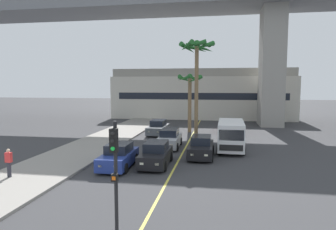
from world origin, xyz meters
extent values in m
cube|color=gray|center=(-8.00, 16.00, 0.07)|extent=(4.80, 80.00, 0.15)
cube|color=#DBCC4C|center=(0.00, 24.00, 0.00)|extent=(0.14, 56.00, 0.01)
cube|color=slate|center=(0.00, 38.63, 16.33)|extent=(86.45, 8.00, 2.40)
cube|color=gray|center=(9.34, 38.63, 7.57)|extent=(2.80, 4.40, 15.13)
cube|color=beige|center=(0.00, 46.85, 3.28)|extent=(28.09, 8.00, 6.56)
cube|color=#9C998D|center=(0.00, 46.85, 7.16)|extent=(27.52, 7.20, 1.20)
cube|color=black|center=(0.00, 42.83, 3.61)|extent=(25.28, 0.04, 1.00)
cube|color=#4C5156|center=(-3.63, 28.97, 0.58)|extent=(1.85, 4.16, 0.80)
cube|color=black|center=(-3.62, 29.12, 1.26)|extent=(1.47, 2.10, 0.60)
cube|color=#F2EDCC|center=(-3.24, 26.95, 0.63)|extent=(0.24, 0.09, 0.14)
cube|color=#F2EDCC|center=(-4.17, 26.98, 0.63)|extent=(0.24, 0.09, 0.14)
cylinder|color=black|center=(-2.87, 27.67, 0.32)|extent=(0.24, 0.65, 0.64)
cylinder|color=black|center=(-4.48, 27.73, 0.32)|extent=(0.24, 0.65, 0.64)
cylinder|color=black|center=(-2.78, 30.21, 0.32)|extent=(0.24, 0.65, 0.64)
cylinder|color=black|center=(-4.39, 30.27, 0.32)|extent=(0.24, 0.65, 0.64)
cube|color=black|center=(-1.31, 16.90, 0.58)|extent=(1.76, 4.12, 0.80)
cube|color=black|center=(-1.32, 17.05, 1.26)|extent=(1.42, 2.07, 0.60)
cube|color=#F2EDCC|center=(-0.82, 14.90, 0.63)|extent=(0.24, 0.08, 0.14)
cube|color=#F2EDCC|center=(-1.75, 14.88, 0.63)|extent=(0.24, 0.08, 0.14)
cylinder|color=black|center=(-0.49, 15.64, 0.32)|extent=(0.23, 0.64, 0.64)
cylinder|color=black|center=(-2.10, 15.62, 0.32)|extent=(0.23, 0.64, 0.64)
cylinder|color=black|center=(-0.52, 18.18, 0.32)|extent=(0.23, 0.64, 0.64)
cylinder|color=black|center=(-2.14, 18.16, 0.32)|extent=(0.23, 0.64, 0.64)
cube|color=#B7BABF|center=(-1.37, 22.74, 0.58)|extent=(1.73, 4.11, 0.80)
cube|color=black|center=(-1.37, 22.89, 1.26)|extent=(1.41, 2.06, 0.60)
cube|color=#F2EDCC|center=(-0.89, 20.73, 0.63)|extent=(0.24, 0.08, 0.14)
cube|color=#F2EDCC|center=(-1.82, 20.72, 0.63)|extent=(0.24, 0.08, 0.14)
cylinder|color=black|center=(-0.55, 21.47, 0.32)|extent=(0.23, 0.64, 0.64)
cylinder|color=black|center=(-2.17, 21.46, 0.32)|extent=(0.23, 0.64, 0.64)
cylinder|color=black|center=(-0.57, 24.02, 0.32)|extent=(0.23, 0.64, 0.64)
cylinder|color=black|center=(-2.19, 24.00, 0.32)|extent=(0.23, 0.64, 0.64)
cube|color=maroon|center=(3.79, 31.38, 0.58)|extent=(1.85, 4.16, 0.80)
cube|color=black|center=(3.78, 31.53, 1.26)|extent=(1.47, 2.10, 0.60)
cube|color=#F2EDCC|center=(4.33, 29.39, 0.63)|extent=(0.24, 0.09, 0.14)
cube|color=#F2EDCC|center=(3.39, 29.36, 0.63)|extent=(0.24, 0.09, 0.14)
cylinder|color=black|center=(4.64, 30.14, 0.32)|extent=(0.24, 0.65, 0.64)
cylinder|color=black|center=(3.03, 30.08, 0.32)|extent=(0.24, 0.65, 0.64)
cylinder|color=black|center=(4.55, 32.68, 0.32)|extent=(0.24, 0.65, 0.64)
cylinder|color=black|center=(2.94, 32.62, 0.32)|extent=(0.24, 0.65, 0.64)
cube|color=navy|center=(-3.58, 15.99, 0.58)|extent=(1.79, 4.14, 0.80)
cube|color=black|center=(-3.59, 16.14, 1.26)|extent=(1.44, 2.08, 0.60)
cube|color=#F2EDCC|center=(-3.07, 13.99, 0.63)|extent=(0.24, 0.09, 0.14)
cube|color=#F2EDCC|center=(-4.00, 13.97, 0.63)|extent=(0.24, 0.09, 0.14)
cylinder|color=black|center=(-2.75, 14.74, 0.32)|extent=(0.23, 0.64, 0.64)
cylinder|color=black|center=(-4.36, 14.70, 0.32)|extent=(0.23, 0.64, 0.64)
cylinder|color=black|center=(-2.81, 17.28, 0.32)|extent=(0.23, 0.64, 0.64)
cylinder|color=black|center=(-4.42, 17.25, 0.32)|extent=(0.23, 0.64, 0.64)
cube|color=black|center=(1.50, 19.72, 0.58)|extent=(1.71, 4.10, 0.80)
cube|color=black|center=(1.50, 19.87, 1.26)|extent=(1.40, 2.05, 0.60)
cube|color=#F2EDCC|center=(1.97, 17.71, 0.63)|extent=(0.24, 0.08, 0.14)
cube|color=#F2EDCC|center=(1.03, 17.71, 0.63)|extent=(0.24, 0.08, 0.14)
cylinder|color=black|center=(2.31, 18.45, 0.32)|extent=(0.22, 0.64, 0.64)
cylinder|color=black|center=(0.69, 18.45, 0.32)|extent=(0.22, 0.64, 0.64)
cylinder|color=black|center=(2.31, 20.99, 0.32)|extent=(0.22, 0.64, 0.64)
cylinder|color=black|center=(0.70, 20.99, 0.32)|extent=(0.22, 0.64, 0.64)
cube|color=white|center=(3.75, 22.51, 1.31)|extent=(2.13, 5.25, 2.10)
cube|color=black|center=(3.69, 19.96, 1.66)|extent=(1.80, 0.12, 0.80)
cube|color=black|center=(3.69, 19.90, 0.73)|extent=(1.70, 0.10, 0.44)
cylinder|color=black|center=(4.66, 20.93, 0.38)|extent=(0.28, 0.77, 0.76)
cylinder|color=black|center=(2.77, 20.98, 0.38)|extent=(0.28, 0.77, 0.76)
cylinder|color=black|center=(4.74, 24.05, 0.38)|extent=(0.28, 0.77, 0.76)
cylinder|color=black|center=(2.84, 24.10, 0.38)|extent=(0.28, 0.77, 0.76)
cylinder|color=black|center=(-0.47, 6.75, 2.10)|extent=(0.12, 0.12, 4.20)
cube|color=black|center=(-0.47, 6.61, 3.60)|extent=(0.24, 0.20, 0.76)
sphere|color=black|center=(-0.47, 6.51, 3.84)|extent=(0.14, 0.14, 0.14)
sphere|color=black|center=(-0.47, 6.51, 3.60)|extent=(0.14, 0.14, 0.14)
sphere|color=#19D83F|center=(-0.47, 6.51, 3.36)|extent=(0.14, 0.14, 0.14)
cube|color=black|center=(-0.47, 6.63, 2.40)|extent=(0.20, 0.16, 0.24)
cube|color=orange|center=(-0.47, 6.55, 2.40)|extent=(0.12, 0.03, 0.12)
cylinder|color=brown|center=(-0.50, 31.47, 3.05)|extent=(0.41, 0.41, 6.09)
sphere|color=#236028|center=(-0.50, 31.47, 6.24)|extent=(0.60, 0.60, 0.60)
cone|color=#236028|center=(0.44, 31.38, 6.03)|extent=(0.62, 1.98, 0.85)
cone|color=#236028|center=(0.03, 32.25, 6.03)|extent=(1.85, 1.46, 0.85)
cone|color=#236028|center=(-1.05, 32.24, 5.92)|extent=(1.83, 1.47, 1.04)
cone|color=#236028|center=(-1.44, 31.57, 6.07)|extent=(0.66, 1.98, 0.78)
cone|color=#236028|center=(-1.01, 30.67, 6.04)|extent=(1.87, 1.42, 0.83)
cone|color=#236028|center=(0.07, 30.71, 5.89)|extent=(1.80, 1.52, 1.08)
cylinder|color=brown|center=(0.78, 24.31, 4.36)|extent=(0.34, 0.34, 8.72)
sphere|color=#236028|center=(0.78, 24.31, 8.87)|extent=(0.60, 0.60, 0.60)
cone|color=#236028|center=(1.79, 24.29, 8.68)|extent=(0.49, 2.07, 0.80)
cone|color=#236028|center=(1.36, 25.13, 8.53)|extent=(1.93, 1.53, 1.06)
cone|color=#236028|center=(0.63, 25.30, 8.57)|extent=(2.09, 0.74, 1.01)
cone|color=#236028|center=(-0.07, 24.85, 8.55)|extent=(1.47, 1.97, 1.03)
cone|color=#236028|center=(-0.05, 23.74, 8.60)|extent=(1.52, 1.95, 0.95)
cone|color=#236028|center=(0.65, 23.31, 8.68)|extent=(2.10, 0.70, 0.81)
cone|color=#236028|center=(1.47, 23.58, 8.60)|extent=(1.80, 1.72, 0.95)
cylinder|color=#2D2D38|center=(-8.84, 12.55, 0.57)|extent=(0.22, 0.22, 0.85)
cube|color=red|center=(-8.84, 12.55, 1.28)|extent=(0.34, 0.22, 0.56)
sphere|color=beige|center=(-8.84, 12.55, 1.67)|extent=(0.20, 0.20, 0.20)
camera|label=1|loc=(2.78, -2.34, 5.35)|focal=32.34mm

